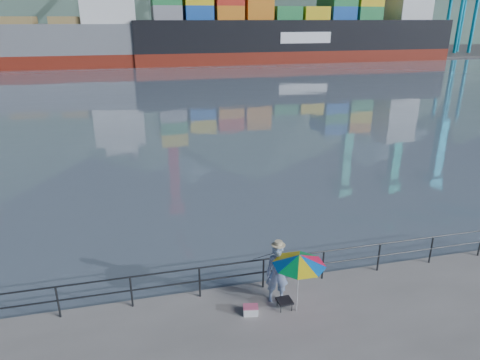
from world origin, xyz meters
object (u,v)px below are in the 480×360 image
(bulk_carrier, at_px, (30,41))
(cooler_bag, at_px, (251,311))
(container_ship, at_px, (304,30))
(fisherman, at_px, (277,274))
(beach_umbrella, at_px, (299,260))

(bulk_carrier, bearing_deg, cooler_bag, -75.39)
(cooler_bag, xyz_separation_m, bulk_carrier, (-19.26, 73.85, 4.06))
(cooler_bag, xyz_separation_m, container_ship, (31.19, 74.58, 5.69))
(bulk_carrier, bearing_deg, fisherman, -74.63)
(cooler_bag, bearing_deg, bulk_carrier, 115.22)
(bulk_carrier, bearing_deg, container_ship, 0.83)
(beach_umbrella, bearing_deg, bulk_carrier, 105.55)
(fisherman, relative_size, container_ship, 0.03)
(cooler_bag, relative_size, bulk_carrier, 0.01)
(container_ship, bearing_deg, fisherman, -112.21)
(beach_umbrella, bearing_deg, container_ship, 68.22)
(cooler_bag, relative_size, container_ship, 0.01)
(fisherman, bearing_deg, beach_umbrella, -38.54)
(cooler_bag, height_order, container_ship, container_ship)
(bulk_carrier, height_order, container_ship, container_ship)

